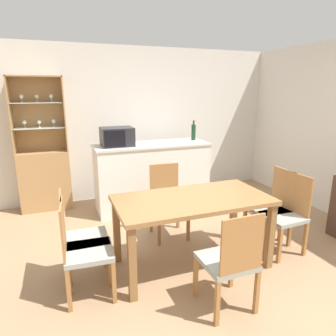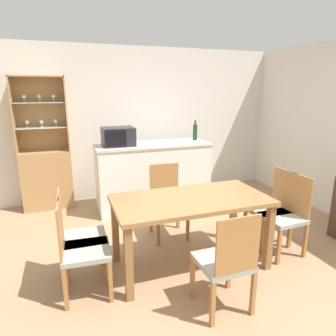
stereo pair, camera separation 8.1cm
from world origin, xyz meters
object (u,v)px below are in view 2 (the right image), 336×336
object	(u,v)px
dining_chair_head_far	(168,202)
dining_chair_side_left_near	(80,249)
dining_table	(191,207)
dining_chair_head_near	(226,262)
display_cabinet	(47,170)
wine_bottle	(195,132)
dining_chair_side_right_near	(285,215)
dining_chair_side_left_far	(79,237)
microwave	(118,136)
dining_chair_side_right_far	(272,208)

from	to	relation	value
dining_chair_head_far	dining_chair_side_left_near	distance (m)	1.42
dining_table	dining_chair_head_near	distance (m)	0.77
dining_chair_side_left_near	display_cabinet	bearing A→B (deg)	-167.94
dining_chair_head_far	wine_bottle	size ratio (longest dim) A/B	2.83
dining_chair_side_right_near	dining_chair_side_left_near	world-z (taller)	same
dining_chair_head_near	dining_chair_side_left_far	xyz separation A→B (m)	(-1.13, 0.86, 0.00)
dining_table	dining_chair_head_near	size ratio (longest dim) A/B	1.74
dining_chair_side_right_near	microwave	size ratio (longest dim) A/B	1.98
dining_chair_side_right_near	dining_chair_head_far	world-z (taller)	same
dining_chair_side_left_near	wine_bottle	world-z (taller)	wine_bottle
dining_chair_side_left_near	wine_bottle	xyz separation A→B (m)	(2.00, 1.95, 0.72)
dining_chair_side_right_far	display_cabinet	bearing A→B (deg)	51.73
dining_chair_side_left_near	dining_chair_head_near	bearing A→B (deg)	65.02
dining_chair_head_near	dining_chair_side_left_near	size ratio (longest dim) A/B	1.00
display_cabinet	dining_table	bearing A→B (deg)	-56.92
display_cabinet	wine_bottle	bearing A→B (deg)	-10.69
dining_chair_side_right_far	dining_chair_side_left_far	bearing A→B (deg)	91.21
dining_chair_side_right_near	dining_chair_side_right_far	size ratio (longest dim) A/B	1.00
dining_table	display_cabinet	bearing A→B (deg)	123.08
dining_chair_side_right_near	wine_bottle	xyz separation A→B (m)	(-0.26, 1.95, 0.72)
dining_chair_head_near	dining_table	bearing A→B (deg)	89.17
dining_chair_head_near	dining_chair_head_far	world-z (taller)	same
dining_table	dining_chair_side_left_far	size ratio (longest dim) A/B	1.74
display_cabinet	dining_chair_side_left_far	size ratio (longest dim) A/B	2.22
dining_chair_side_right_far	microwave	bearing A→B (deg)	44.90
display_cabinet	dining_chair_side_left_near	world-z (taller)	display_cabinet
dining_table	dining_chair_side_right_far	bearing A→B (deg)	6.12
dining_chair_side_right_near	dining_chair_head_far	bearing A→B (deg)	49.57
display_cabinet	dining_table	distance (m)	2.72
dining_table	dining_chair_side_left_near	size ratio (longest dim) A/B	1.74
dining_chair_side_right_near	dining_chair_side_left_far	xyz separation A→B (m)	(-2.26, 0.24, 0.00)
microwave	dining_chair_side_left_far	bearing A→B (deg)	-113.52
dining_chair_head_near	display_cabinet	bearing A→B (deg)	115.32
display_cabinet	microwave	distance (m)	1.31
display_cabinet	dining_chair_side_right_far	bearing A→B (deg)	-39.52
dining_chair_side_left_near	dining_chair_side_right_far	bearing A→B (deg)	99.74
dining_chair_side_right_near	wine_bottle	size ratio (longest dim) A/B	2.83
display_cabinet	dining_table	size ratio (longest dim) A/B	1.28
dining_chair_head_near	wine_bottle	distance (m)	2.81
dining_chair_head_far	dining_table	bearing A→B (deg)	92.32
dining_chair_side_right_far	dining_chair_head_near	bearing A→B (deg)	128.48
dining_chair_side_left_near	microwave	bearing A→B (deg)	162.93
dining_table	dining_chair_side_right_near	distance (m)	1.16
dining_chair_side_left_near	microwave	xyz separation A→B (m)	(0.71, 1.87, 0.72)
microwave	display_cabinet	bearing A→B (deg)	153.51
dining_chair_head_near	dining_chair_head_far	xyz separation A→B (m)	(0.00, 1.47, 0.00)
dining_chair_side_right_near	dining_chair_head_near	bearing A→B (deg)	115.43
display_cabinet	dining_chair_head_far	bearing A→B (deg)	-46.04
microwave	wine_bottle	world-z (taller)	wine_bottle
dining_chair_side_left_far	microwave	world-z (taller)	microwave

